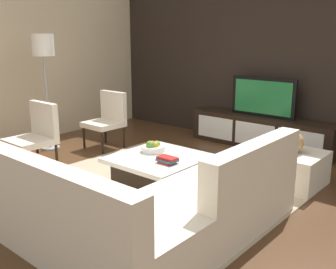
{
  "coord_description": "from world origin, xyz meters",
  "views": [
    {
      "loc": [
        2.75,
        -3.08,
        1.73
      ],
      "look_at": [
        -0.32,
        0.52,
        0.52
      ],
      "focal_mm": 41.77,
      "sensor_mm": 36.0,
      "label": 1
    }
  ],
  "objects_px": {
    "decorative_ball": "(293,142)",
    "book_stack": "(167,160)",
    "media_console": "(261,132)",
    "fruit_bowl": "(153,147)",
    "floor_lamp": "(43,52)",
    "coffee_table": "(159,171)",
    "ottoman": "(291,168)",
    "accent_chair_far": "(108,116)",
    "television": "(263,97)",
    "sectional_couch": "(134,206)",
    "accent_chair_near": "(36,132)"
  },
  "relations": [
    {
      "from": "television",
      "to": "accent_chair_far",
      "type": "distance_m",
      "value": 2.43
    },
    {
      "from": "coffee_table",
      "to": "floor_lamp",
      "type": "bearing_deg",
      "value": 177.55
    },
    {
      "from": "fruit_bowl",
      "to": "decorative_ball",
      "type": "relative_size",
      "value": 1.15
    },
    {
      "from": "decorative_ball",
      "to": "television",
      "type": "bearing_deg",
      "value": 130.41
    },
    {
      "from": "sectional_couch",
      "to": "accent_chair_far",
      "type": "distance_m",
      "value": 2.95
    },
    {
      "from": "coffee_table",
      "to": "media_console",
      "type": "bearing_deg",
      "value": 87.51
    },
    {
      "from": "coffee_table",
      "to": "accent_chair_far",
      "type": "bearing_deg",
      "value": 156.31
    },
    {
      "from": "sectional_couch",
      "to": "coffee_table",
      "type": "bearing_deg",
      "value": 120.84
    },
    {
      "from": "coffee_table",
      "to": "floor_lamp",
      "type": "xyz_separation_m",
      "value": [
        -2.38,
        0.1,
        1.28
      ]
    },
    {
      "from": "floor_lamp",
      "to": "fruit_bowl",
      "type": "relative_size",
      "value": 6.25
    },
    {
      "from": "media_console",
      "to": "television",
      "type": "bearing_deg",
      "value": 90.0
    },
    {
      "from": "decorative_ball",
      "to": "book_stack",
      "type": "xyz_separation_m",
      "value": [
        -0.9,
        -1.21,
        -0.1
      ]
    },
    {
      "from": "media_console",
      "to": "book_stack",
      "type": "xyz_separation_m",
      "value": [
        0.13,
        -2.41,
        0.17
      ]
    },
    {
      "from": "television",
      "to": "book_stack",
      "type": "height_order",
      "value": "television"
    },
    {
      "from": "floor_lamp",
      "to": "ottoman",
      "type": "height_order",
      "value": "floor_lamp"
    },
    {
      "from": "sectional_couch",
      "to": "fruit_bowl",
      "type": "distance_m",
      "value": 1.34
    },
    {
      "from": "television",
      "to": "book_stack",
      "type": "relative_size",
      "value": 4.8
    },
    {
      "from": "ottoman",
      "to": "fruit_bowl",
      "type": "distance_m",
      "value": 1.66
    },
    {
      "from": "ottoman",
      "to": "book_stack",
      "type": "xyz_separation_m",
      "value": [
        -0.9,
        -1.21,
        0.22
      ]
    },
    {
      "from": "ottoman",
      "to": "decorative_ball",
      "type": "xyz_separation_m",
      "value": [
        0.0,
        0.0,
        0.32
      ]
    },
    {
      "from": "coffee_table",
      "to": "accent_chair_near",
      "type": "distance_m",
      "value": 1.82
    },
    {
      "from": "fruit_bowl",
      "to": "television",
      "type": "bearing_deg",
      "value": 82.73
    },
    {
      "from": "sectional_couch",
      "to": "fruit_bowl",
      "type": "height_order",
      "value": "sectional_couch"
    },
    {
      "from": "media_console",
      "to": "decorative_ball",
      "type": "xyz_separation_m",
      "value": [
        1.02,
        -1.2,
        0.27
      ]
    },
    {
      "from": "accent_chair_near",
      "to": "fruit_bowl",
      "type": "bearing_deg",
      "value": 31.78
    },
    {
      "from": "sectional_couch",
      "to": "accent_chair_far",
      "type": "bearing_deg",
      "value": 143.17
    },
    {
      "from": "coffee_table",
      "to": "accent_chair_near",
      "type": "height_order",
      "value": "accent_chair_near"
    },
    {
      "from": "sectional_couch",
      "to": "book_stack",
      "type": "height_order",
      "value": "sectional_couch"
    },
    {
      "from": "media_console",
      "to": "fruit_bowl",
      "type": "relative_size",
      "value": 8.33
    },
    {
      "from": "sectional_couch",
      "to": "decorative_ball",
      "type": "xyz_separation_m",
      "value": [
        0.53,
        2.09,
        0.23
      ]
    },
    {
      "from": "fruit_bowl",
      "to": "book_stack",
      "type": "relative_size",
      "value": 1.28
    },
    {
      "from": "accent_chair_near",
      "to": "decorative_ball",
      "type": "bearing_deg",
      "value": 39.72
    },
    {
      "from": "sectional_couch",
      "to": "floor_lamp",
      "type": "height_order",
      "value": "floor_lamp"
    },
    {
      "from": "decorative_ball",
      "to": "book_stack",
      "type": "relative_size",
      "value": 1.11
    },
    {
      "from": "media_console",
      "to": "television",
      "type": "xyz_separation_m",
      "value": [
        -0.0,
        0.0,
        0.55
      ]
    },
    {
      "from": "book_stack",
      "to": "coffee_table",
      "type": "bearing_deg",
      "value": 152.66
    },
    {
      "from": "ottoman",
      "to": "accent_chair_far",
      "type": "xyz_separation_m",
      "value": [
        -2.89,
        -0.32,
        0.29
      ]
    },
    {
      "from": "accent_chair_near",
      "to": "floor_lamp",
      "type": "bearing_deg",
      "value": 147.32
    },
    {
      "from": "fruit_bowl",
      "to": "accent_chair_far",
      "type": "bearing_deg",
      "value": 156.83
    },
    {
      "from": "ottoman",
      "to": "decorative_ball",
      "type": "bearing_deg",
      "value": 0.0
    },
    {
      "from": "fruit_bowl",
      "to": "accent_chair_far",
      "type": "height_order",
      "value": "accent_chair_far"
    },
    {
      "from": "television",
      "to": "ottoman",
      "type": "distance_m",
      "value": 1.69
    },
    {
      "from": "media_console",
      "to": "fruit_bowl",
      "type": "xyz_separation_m",
      "value": [
        -0.28,
        -2.2,
        0.18
      ]
    },
    {
      "from": "coffee_table",
      "to": "decorative_ball",
      "type": "bearing_deg",
      "value": 44.28
    },
    {
      "from": "television",
      "to": "fruit_bowl",
      "type": "distance_m",
      "value": 2.25
    },
    {
      "from": "accent_chair_far",
      "to": "sectional_couch",
      "type": "bearing_deg",
      "value": -44.39
    },
    {
      "from": "television",
      "to": "floor_lamp",
      "type": "bearing_deg",
      "value": -138.45
    },
    {
      "from": "media_console",
      "to": "coffee_table",
      "type": "distance_m",
      "value": 2.3
    },
    {
      "from": "television",
      "to": "accent_chair_far",
      "type": "bearing_deg",
      "value": -140.78
    },
    {
      "from": "coffee_table",
      "to": "decorative_ball",
      "type": "relative_size",
      "value": 4.09
    }
  ]
}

